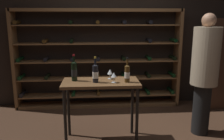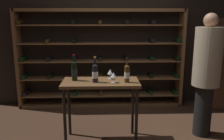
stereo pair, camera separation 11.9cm
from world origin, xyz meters
TOP-DOWN VIEW (x-y plane):
  - back_wall at (0.00, 1.88)m, footprint 5.52×0.10m
  - wine_rack at (-0.34, 1.67)m, footprint 3.34×0.32m
  - tasting_table at (-0.33, 0.21)m, footprint 1.08×0.52m
  - person_guest_blue_shirt at (1.25, 0.35)m, footprint 0.41×0.40m
  - display_cabinet at (1.98, 1.47)m, footprint 0.44×0.36m
  - wine_bottle_green_slim at (-0.70, 0.26)m, footprint 0.08×0.08m
  - wine_bottle_gold_foil at (0.04, 0.14)m, footprint 0.08×0.08m
  - wine_bottle_black_capsule at (-0.40, 0.16)m, footprint 0.08×0.08m
  - wine_glass_stemmed_right at (-0.15, 0.13)m, footprint 0.08×0.08m
  - wine_glass_stemmed_left at (-0.19, 0.33)m, footprint 0.08×0.08m

SIDE VIEW (x-z plane):
  - tasting_table at x=-0.33m, z-range 0.33..1.26m
  - display_cabinet at x=1.98m, z-range 0.00..1.80m
  - wine_rack at x=-0.34m, z-range -0.01..1.97m
  - wine_glass_stemmed_left at x=-0.19m, z-range 0.95..1.10m
  - wine_glass_stemmed_right at x=-0.15m, z-range 0.95..1.10m
  - person_guest_blue_shirt at x=1.25m, z-range 0.10..1.97m
  - wine_bottle_gold_foil at x=0.04m, z-range 0.88..1.22m
  - wine_bottle_black_capsule at x=-0.40m, z-range 0.87..1.24m
  - wine_bottle_green_slim at x=-0.70m, z-range 0.88..1.25m
  - back_wall at x=0.00m, z-range 0.00..2.66m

